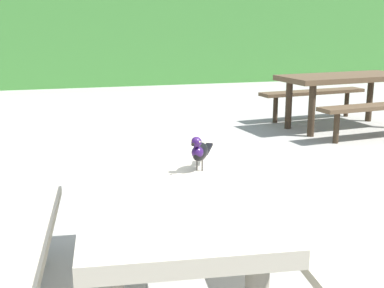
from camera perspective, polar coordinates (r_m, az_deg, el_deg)
name	(u,v)px	position (r m, az deg, el deg)	size (l,w,h in m)	color
hedge_wall	(73,33)	(12.62, -13.03, 11.82)	(28.00, 2.00, 2.31)	#428438
picnic_table_foreground	(164,212)	(2.55, -3.13, -7.48)	(1.85, 1.87, 0.74)	#B2A893
bird_grackle	(199,151)	(2.54, 0.83, -0.76)	(0.18, 0.25, 0.18)	black
picnic_table_mid_right	(344,88)	(7.39, 16.44, 5.92)	(1.91, 1.88, 0.74)	brown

